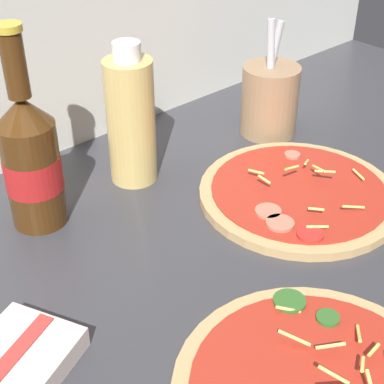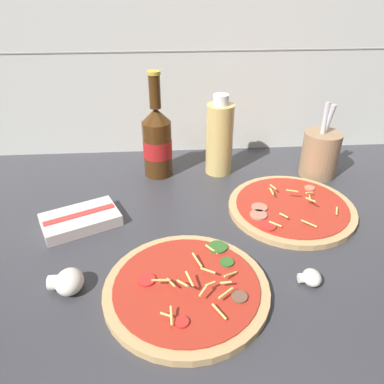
# 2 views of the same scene
# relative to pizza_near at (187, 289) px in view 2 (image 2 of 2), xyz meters

# --- Properties ---
(counter_slab) EXTENTS (1.60, 0.90, 0.03)m
(counter_slab) POSITION_rel_pizza_near_xyz_m (0.04, 0.11, -0.02)
(counter_slab) COLOR #38383D
(counter_slab) RESTS_ON ground
(tile_backsplash) EXTENTS (1.60, 0.01, 0.60)m
(tile_backsplash) POSITION_rel_pizza_near_xyz_m (0.04, 0.56, 0.27)
(tile_backsplash) COLOR silver
(tile_backsplash) RESTS_ON ground
(pizza_near) EXTENTS (0.27, 0.27, 0.05)m
(pizza_near) POSITION_rel_pizza_near_xyz_m (0.00, 0.00, 0.00)
(pizza_near) COLOR tan
(pizza_near) RESTS_ON counter_slab
(pizza_far) EXTENTS (0.27, 0.27, 0.04)m
(pizza_far) POSITION_rel_pizza_near_xyz_m (0.24, 0.22, -0.00)
(pizza_far) COLOR tan
(pizza_far) RESTS_ON counter_slab
(beer_bottle) EXTENTS (0.07, 0.07, 0.26)m
(beer_bottle) POSITION_rel_pizza_near_xyz_m (-0.05, 0.42, 0.08)
(beer_bottle) COLOR #47280F
(beer_bottle) RESTS_ON counter_slab
(oil_bottle) EXTENTS (0.07, 0.07, 0.20)m
(oil_bottle) POSITION_rel_pizza_near_xyz_m (0.11, 0.42, 0.09)
(oil_bottle) COLOR #D6B766
(oil_bottle) RESTS_ON counter_slab
(mushroom_left) EXTENTS (0.06, 0.05, 0.04)m
(mushroom_left) POSITION_rel_pizza_near_xyz_m (-0.19, 0.02, 0.01)
(mushroom_left) COLOR white
(mushroom_left) RESTS_ON counter_slab
(mushroom_right) EXTENTS (0.04, 0.04, 0.03)m
(mushroom_right) POSITION_rel_pizza_near_xyz_m (0.21, 0.01, 0.00)
(mushroom_right) COLOR white
(mushroom_right) RESTS_ON counter_slab
(utensil_crock) EXTENTS (0.09, 0.09, 0.19)m
(utensil_crock) POSITION_rel_pizza_near_xyz_m (0.36, 0.39, 0.05)
(utensil_crock) COLOR #9E7A56
(utensil_crock) RESTS_ON counter_slab
(dish_towel) EXTENTS (0.18, 0.15, 0.03)m
(dish_towel) POSITION_rel_pizza_near_xyz_m (-0.21, 0.20, 0.00)
(dish_towel) COLOR beige
(dish_towel) RESTS_ON counter_slab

